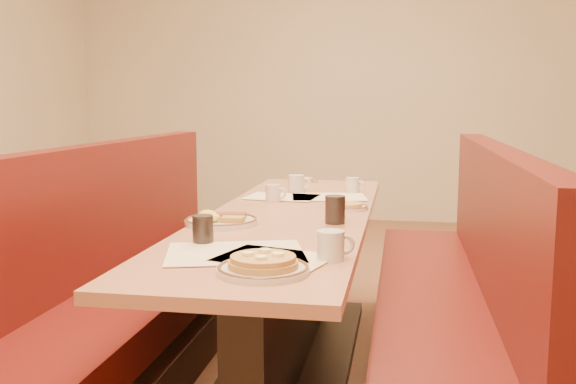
% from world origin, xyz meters
% --- Properties ---
extents(ground, '(8.00, 8.00, 0.00)m').
position_xyz_m(ground, '(0.00, 0.00, 0.00)').
color(ground, '#9E6647').
rests_on(ground, ground).
extents(diner_table, '(0.70, 2.50, 0.75)m').
position_xyz_m(diner_table, '(0.00, 0.00, 0.37)').
color(diner_table, black).
rests_on(diner_table, ground).
extents(booth_left, '(0.55, 2.50, 1.05)m').
position_xyz_m(booth_left, '(-0.73, 0.00, 0.36)').
color(booth_left, '#4C3326').
rests_on(booth_left, ground).
extents(booth_right, '(0.55, 2.50, 1.05)m').
position_xyz_m(booth_right, '(0.73, 0.00, 0.36)').
color(booth_right, '#4C3326').
rests_on(booth_right, ground).
extents(placemat_near_left, '(0.52, 0.44, 0.00)m').
position_xyz_m(placemat_near_left, '(-0.04, -0.77, 0.75)').
color(placemat_near_left, '#F7E1C1').
rests_on(placemat_near_left, diner_table).
extents(placemat_near_right, '(0.40, 0.34, 0.00)m').
position_xyz_m(placemat_near_right, '(0.10, -0.82, 0.75)').
color(placemat_near_right, '#F7E1C1').
rests_on(placemat_near_right, diner_table).
extents(placemat_far_left, '(0.38, 0.30, 0.00)m').
position_xyz_m(placemat_far_left, '(-0.12, 0.48, 0.75)').
color(placemat_far_left, '#F7E1C1').
rests_on(placemat_far_left, diner_table).
extents(placemat_far_right, '(0.42, 0.34, 0.00)m').
position_xyz_m(placemat_far_right, '(0.12, 0.52, 0.75)').
color(placemat_far_right, '#F7E1C1').
rests_on(placemat_far_right, diner_table).
extents(pancake_plate, '(0.27, 0.27, 0.06)m').
position_xyz_m(pancake_plate, '(0.10, -0.99, 0.77)').
color(pancake_plate, silver).
rests_on(pancake_plate, diner_table).
extents(eggs_plate, '(0.30, 0.30, 0.06)m').
position_xyz_m(eggs_plate, '(-0.23, -0.28, 0.77)').
color(eggs_plate, silver).
rests_on(eggs_plate, diner_table).
extents(extra_plate_mid, '(0.19, 0.19, 0.04)m').
position_xyz_m(extra_plate_mid, '(0.25, 0.17, 0.76)').
color(extra_plate_mid, silver).
rests_on(extra_plate_mid, diner_table).
extents(extra_plate_far, '(0.19, 0.19, 0.04)m').
position_xyz_m(extra_plate_far, '(-0.11, 1.10, 0.76)').
color(extra_plate_far, silver).
rests_on(extra_plate_far, diner_table).
extents(coffee_mug_a, '(0.12, 0.09, 0.09)m').
position_xyz_m(coffee_mug_a, '(0.28, -0.80, 0.80)').
color(coffee_mug_a, silver).
rests_on(coffee_mug_a, diner_table).
extents(coffee_mug_b, '(0.11, 0.08, 0.08)m').
position_xyz_m(coffee_mug_b, '(-0.14, 0.35, 0.79)').
color(coffee_mug_b, silver).
rests_on(coffee_mug_b, diner_table).
extents(coffee_mug_c, '(0.11, 0.08, 0.08)m').
position_xyz_m(coffee_mug_c, '(0.23, 0.71, 0.79)').
color(coffee_mug_c, silver).
rests_on(coffee_mug_c, diner_table).
extents(coffee_mug_d, '(0.13, 0.09, 0.09)m').
position_xyz_m(coffee_mug_d, '(-0.07, 0.68, 0.80)').
color(coffee_mug_d, silver).
rests_on(coffee_mug_d, diner_table).
extents(soda_tumbler_near, '(0.07, 0.07, 0.10)m').
position_xyz_m(soda_tumbler_near, '(-0.19, -0.64, 0.80)').
color(soda_tumbler_near, black).
rests_on(soda_tumbler_near, diner_table).
extents(soda_tumbler_mid, '(0.08, 0.08, 0.11)m').
position_xyz_m(soda_tumbler_mid, '(0.22, -0.18, 0.81)').
color(soda_tumbler_mid, black).
rests_on(soda_tumbler_mid, diner_table).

